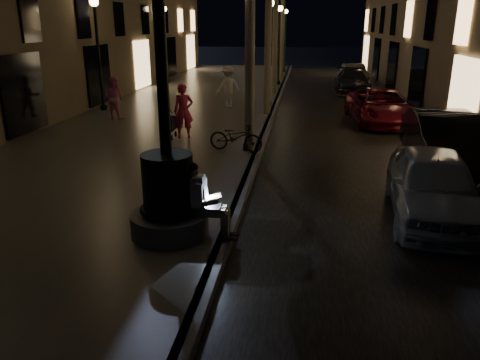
% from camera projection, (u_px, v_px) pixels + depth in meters
% --- Properties ---
extents(ground, '(120.00, 120.00, 0.00)m').
position_uv_depth(ground, '(273.00, 114.00, 20.66)').
color(ground, black).
rests_on(ground, ground).
extents(cobble_lane, '(6.00, 45.00, 0.02)m').
position_uv_depth(cobble_lane, '(342.00, 116.00, 20.28)').
color(cobble_lane, black).
rests_on(cobble_lane, ground).
extents(promenade, '(8.00, 45.00, 0.20)m').
position_uv_depth(promenade, '(185.00, 110.00, 21.14)').
color(promenade, slate).
rests_on(promenade, ground).
extents(curb_strip, '(0.25, 45.00, 0.20)m').
position_uv_depth(curb_strip, '(273.00, 112.00, 20.63)').
color(curb_strip, '#59595B').
rests_on(curb_strip, ground).
extents(fountain_lamppost, '(1.40, 1.40, 5.21)m').
position_uv_depth(fountain_lamppost, '(168.00, 181.00, 8.19)').
color(fountain_lamppost, '#59595B').
rests_on(fountain_lamppost, promenade).
extents(seated_man_laptop, '(1.00, 0.34, 1.37)m').
position_uv_depth(seated_man_laptop, '(202.00, 198.00, 8.21)').
color(seated_man_laptop, tan).
rests_on(seated_man_laptop, promenade).
extents(lamp_curb_a, '(0.36, 0.36, 4.81)m').
position_uv_depth(lamp_curb_a, '(248.00, 46.00, 13.09)').
color(lamp_curb_a, black).
rests_on(lamp_curb_a, promenade).
extents(lamp_curb_b, '(0.36, 0.36, 4.81)m').
position_uv_depth(lamp_curb_b, '(269.00, 37.00, 20.60)').
color(lamp_curb_b, black).
rests_on(lamp_curb_b, promenade).
extents(lamp_curb_c, '(0.36, 0.36, 4.81)m').
position_uv_depth(lamp_curb_c, '(279.00, 33.00, 28.12)').
color(lamp_curb_c, black).
rests_on(lamp_curb_c, promenade).
extents(lamp_curb_d, '(0.36, 0.36, 4.81)m').
position_uv_depth(lamp_curb_d, '(285.00, 31.00, 35.63)').
color(lamp_curb_d, black).
rests_on(lamp_curb_d, promenade).
extents(lamp_left_b, '(0.36, 0.36, 4.81)m').
position_uv_depth(lamp_left_b, '(97.00, 38.00, 19.63)').
color(lamp_left_b, black).
rests_on(lamp_left_b, promenade).
extents(lamp_left_c, '(0.36, 0.36, 4.81)m').
position_uv_depth(lamp_left_c, '(165.00, 33.00, 29.02)').
color(lamp_left_c, black).
rests_on(lamp_left_c, promenade).
extents(stroller, '(0.42, 0.96, 0.98)m').
position_uv_depth(stroller, '(168.00, 124.00, 15.33)').
color(stroller, black).
rests_on(stroller, promenade).
extents(car_front, '(2.06, 4.28, 1.41)m').
position_uv_depth(car_front, '(433.00, 185.00, 9.52)').
color(car_front, '#B1B5B9').
rests_on(car_front, ground).
extents(car_second, '(1.75, 4.69, 1.53)m').
position_uv_depth(car_second, '(444.00, 140.00, 12.89)').
color(car_second, black).
rests_on(car_second, ground).
extents(car_third, '(2.63, 5.03, 1.35)m').
position_uv_depth(car_third, '(381.00, 106.00, 18.61)').
color(car_third, maroon).
rests_on(car_third, ground).
extents(car_rear, '(1.92, 4.55, 1.31)m').
position_uv_depth(car_rear, '(352.00, 82.00, 26.63)').
color(car_rear, '#2A2A2F').
rests_on(car_rear, ground).
extents(car_fifth, '(1.68, 3.84, 1.23)m').
position_uv_depth(car_fifth, '(354.00, 73.00, 31.27)').
color(car_fifth, '#ABACA6').
rests_on(car_fifth, ground).
extents(pedestrian_red, '(0.75, 0.62, 1.77)m').
position_uv_depth(pedestrian_red, '(184.00, 111.00, 15.33)').
color(pedestrian_red, '#D42A51').
rests_on(pedestrian_red, promenade).
extents(pedestrian_pink, '(0.95, 0.83, 1.67)m').
position_uv_depth(pedestrian_pink, '(115.00, 98.00, 18.41)').
color(pedestrian_pink, pink).
rests_on(pedestrian_pink, promenade).
extents(pedestrian_white, '(1.37, 1.25, 1.85)m').
position_uv_depth(pedestrian_white, '(228.00, 86.00, 21.01)').
color(pedestrian_white, white).
rests_on(pedestrian_white, promenade).
extents(bicycle, '(1.73, 0.90, 0.86)m').
position_uv_depth(bicycle, '(236.00, 137.00, 13.84)').
color(bicycle, black).
rests_on(bicycle, promenade).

